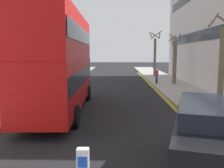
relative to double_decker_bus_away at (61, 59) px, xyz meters
name	(u,v)px	position (x,y,z in m)	size (l,w,h in m)	color
sidewalk_right	(197,99)	(8.98, 3.41, -2.96)	(4.00, 80.00, 0.14)	#9E9991
sidewalk_left	(18,99)	(-4.02, 3.41, -2.96)	(4.00, 80.00, 0.14)	#9E9991
kerb_line_outer	(174,106)	(6.88, 1.41, -3.03)	(0.10, 56.00, 0.01)	yellow
kerb_line_inner	(171,106)	(6.72, 1.41, -3.03)	(0.10, 56.00, 0.01)	yellow
double_decker_bus_away	(61,59)	(0.00, 0.00, 0.00)	(3.04, 10.88, 5.64)	#B20F0F
taxi_minivan	(213,144)	(5.73, -8.15, -1.96)	(3.12, 5.14, 2.12)	black
pedestrian_far	(157,76)	(7.41, 12.17, -2.04)	(0.34, 0.22, 1.62)	#2D2D38
street_tree_near	(222,62)	(9.62, 1.00, -0.18)	(1.83, 1.76, 5.97)	#6B6047
street_tree_mid	(155,54)	(8.55, 21.54, 0.14)	(1.84, 1.84, 6.43)	#6B6047
street_tree_far	(175,61)	(9.28, 12.22, -0.48)	(1.30, 1.38, 5.20)	#6B6047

